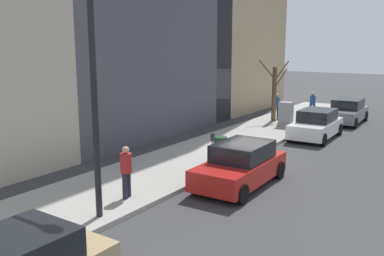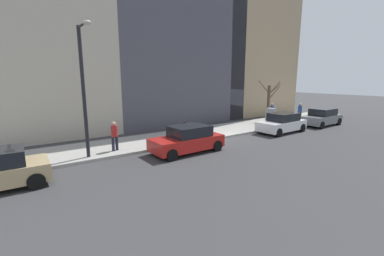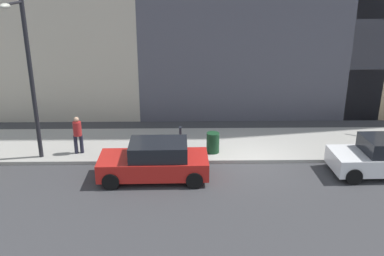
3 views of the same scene
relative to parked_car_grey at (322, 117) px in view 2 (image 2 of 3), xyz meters
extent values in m
plane|color=#38383A|center=(1.24, 10.72, -0.74)|extent=(120.00, 120.00, 0.00)
cube|color=#9E9B93|center=(3.24, 10.72, -0.66)|extent=(4.00, 36.00, 0.15)
cube|color=slate|center=(0.00, 0.05, -0.17)|extent=(1.88, 4.24, 0.70)
cube|color=black|center=(0.00, -0.15, 0.48)|extent=(1.64, 2.23, 0.60)
cylinder|color=black|center=(-0.88, 1.59, -0.42)|extent=(0.23, 0.64, 0.64)
cylinder|color=black|center=(0.82, 1.62, -0.42)|extent=(0.23, 0.64, 0.64)
cylinder|color=black|center=(-0.82, -1.51, -0.42)|extent=(0.23, 0.64, 0.64)
cylinder|color=black|center=(0.88, -1.48, -0.42)|extent=(0.23, 0.64, 0.64)
cube|color=white|center=(0.20, 5.57, -0.17)|extent=(1.89, 4.24, 0.70)
cube|color=black|center=(0.20, 5.37, 0.48)|extent=(1.64, 2.23, 0.60)
cylinder|color=black|center=(-0.68, 7.10, -0.42)|extent=(0.23, 0.64, 0.64)
cylinder|color=black|center=(1.02, 7.14, -0.42)|extent=(0.23, 0.64, 0.64)
cylinder|color=black|center=(-0.62, 4.00, -0.42)|extent=(0.23, 0.64, 0.64)
cylinder|color=black|center=(1.08, 4.04, -0.42)|extent=(0.23, 0.64, 0.64)
cube|color=red|center=(-0.06, 14.71, -0.17)|extent=(1.86, 4.23, 0.70)
cube|color=black|center=(-0.05, 14.51, 0.48)|extent=(1.63, 2.22, 0.60)
cylinder|color=black|center=(-0.93, 16.25, -0.42)|extent=(0.23, 0.64, 0.64)
cylinder|color=black|center=(0.77, 16.27, -0.42)|extent=(0.23, 0.64, 0.64)
cylinder|color=black|center=(-0.88, 13.15, -0.42)|extent=(0.23, 0.64, 0.64)
cylinder|color=black|center=(0.82, 13.17, -0.42)|extent=(0.23, 0.64, 0.64)
cylinder|color=black|center=(-0.86, 22.22, -0.42)|extent=(0.23, 0.64, 0.64)
cylinder|color=black|center=(0.84, 22.20, -0.42)|extent=(0.23, 0.64, 0.64)
cylinder|color=slate|center=(1.69, 13.68, -0.06)|extent=(0.07, 0.07, 1.05)
cube|color=#2D333D|center=(1.69, 13.68, 0.61)|extent=(0.14, 0.10, 0.30)
cube|color=#A8A399|center=(2.54, 3.91, -0.50)|extent=(0.83, 0.61, 0.18)
cube|color=#939399|center=(2.54, 3.91, 0.22)|extent=(0.75, 0.55, 1.25)
cylinder|color=black|center=(1.79, 19.66, 2.66)|extent=(0.18, 0.18, 6.50)
cylinder|color=black|center=(0.99, 19.66, 5.81)|extent=(1.60, 0.10, 0.10)
ellipsoid|color=beige|center=(0.19, 19.66, 5.76)|extent=(0.56, 0.32, 0.20)
cylinder|color=brown|center=(3.84, 2.66, 1.11)|extent=(0.28, 0.28, 3.38)
cylinder|color=brown|center=(3.78, 1.90, 2.46)|extent=(0.16, 1.56, 0.98)
cylinder|color=brown|center=(3.55, 2.24, 2.57)|extent=(0.58, 0.94, 1.23)
cylinder|color=brown|center=(3.62, 2.19, 2.08)|extent=(0.46, 1.02, 1.20)
cylinder|color=brown|center=(4.28, 2.91, 2.65)|extent=(0.93, 0.60, 1.24)
cylinder|color=#14381E|center=(2.14, 12.27, -0.14)|extent=(0.56, 0.56, 0.90)
cylinder|color=#1E1E2D|center=(2.41, -0.18, -0.18)|extent=(0.16, 0.16, 0.82)
cylinder|color=#1E1E2D|center=(2.17, -0.18, -0.18)|extent=(0.16, 0.16, 0.82)
cylinder|color=#23478C|center=(2.29, -0.18, 0.54)|extent=(0.36, 0.36, 0.62)
sphere|color=tan|center=(2.29, -0.18, 0.96)|extent=(0.22, 0.22, 0.22)
cylinder|color=#1E1E2D|center=(4.03, 2.01, -0.18)|extent=(0.16, 0.16, 0.82)
cylinder|color=#1E1E2D|center=(3.87, 1.83, -0.18)|extent=(0.16, 0.16, 0.82)
cylinder|color=#23478C|center=(3.95, 1.92, 0.54)|extent=(0.36, 0.36, 0.62)
sphere|color=tan|center=(3.95, 1.92, 0.96)|extent=(0.22, 0.22, 0.22)
cylinder|color=#1E1E2D|center=(2.12, 18.24, -0.18)|extent=(0.16, 0.16, 0.82)
cylinder|color=#1E1E2D|center=(2.18, 18.01, -0.18)|extent=(0.16, 0.16, 0.82)
cylinder|color=#A52323|center=(2.15, 18.12, 0.54)|extent=(0.36, 0.36, 0.62)
sphere|color=tan|center=(2.15, 18.12, 0.96)|extent=(0.22, 0.22, 0.22)
cube|color=#4C4C56|center=(13.22, 9.43, 8.35)|extent=(12.96, 12.96, 18.18)
camera|label=1|loc=(-6.67, 27.63, 4.16)|focal=40.00mm
camera|label=2|loc=(-11.82, 22.71, 3.44)|focal=24.00mm
camera|label=3|loc=(-15.17, 13.48, 6.84)|focal=40.00mm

